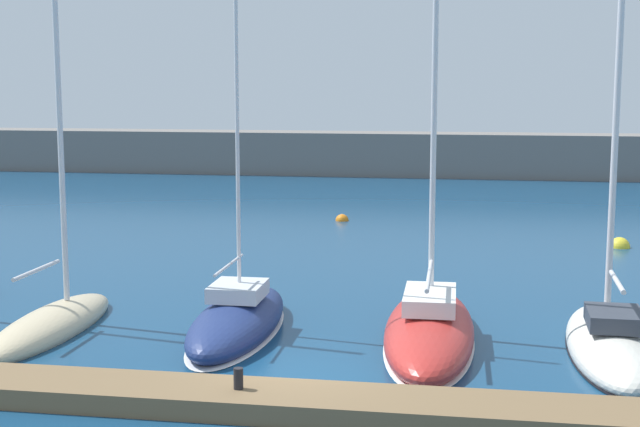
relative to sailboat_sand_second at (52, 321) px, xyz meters
The scene contains 10 objects.
ground_plane 7.80m from the sailboat_sand_second, 20.74° to the right, with size 120.00×120.00×0.00m, color navy.
dock_pier 8.78m from the sailboat_sand_second, 33.92° to the right, with size 31.95×1.68×0.45m, color brown.
breakwater_seawall 42.66m from the sailboat_sand_second, 80.16° to the left, with size 108.00×3.53×3.03m, color slate.
sailboat_sand_second is the anchor object (origin of this frame).
sailboat_navy_third 5.02m from the sailboat_sand_second, ahead, with size 2.08×6.77×11.78m.
sailboat_red_fourth 10.08m from the sailboat_sand_second, ahead, with size 2.43×8.10×13.95m.
sailboat_ivory_fifth 14.55m from the sailboat_sand_second, ahead, with size 2.28×7.17×15.87m.
mooring_buoy_orange 21.15m from the sailboat_sand_second, 76.46° to the left, with size 0.64×0.64×0.64m, color orange.
mooring_buoy_yellow 22.97m from the sailboat_sand_second, 42.19° to the left, with size 0.83×0.83×0.83m, color yellow.
dock_bollard 8.10m from the sailboat_sand_second, 37.29° to the right, with size 0.20×0.20×0.44m, color black.
Camera 1 is at (3.73, -19.49, 6.70)m, focal length 51.11 mm.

